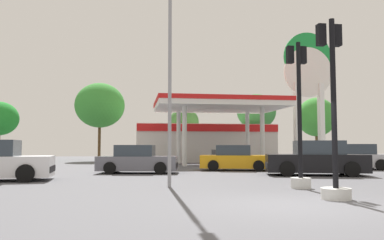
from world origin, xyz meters
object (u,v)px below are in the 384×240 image
object	(u,v)px
car_4	(316,160)
car_2	(137,160)
tree_1	(100,105)
tree_2	(184,122)
car_1	(235,159)
tree_4	(316,117)
station_pole_sign	(308,80)
traffic_signal_0	(299,130)
corner_streetlamp	(170,52)
tree_3	(256,112)
car_3	(353,158)
traffic_signal_1	(334,133)

from	to	relation	value
car_4	car_2	bearing A→B (deg)	162.35
tree_1	tree_2	distance (m)	8.41
car_1	tree_4	bearing A→B (deg)	52.72
station_pole_sign	car_1	size ratio (longest dim) A/B	2.62
tree_2	tree_4	xyz separation A→B (m)	(14.76, 1.28, 0.75)
traffic_signal_0	corner_streetlamp	bearing A→B (deg)	169.40
tree_2	tree_1	bearing A→B (deg)	-168.54
tree_1	corner_streetlamp	distance (m)	24.32
tree_4	car_4	bearing A→B (deg)	-116.59
traffic_signal_0	tree_4	world-z (taller)	tree_4
station_pole_sign	car_4	xyz separation A→B (m)	(-6.11, -13.47, -6.22)
traffic_signal_0	tree_4	xyz separation A→B (m)	(14.33, 27.61, 2.68)
car_2	tree_4	bearing A→B (deg)	45.59
station_pole_sign	tree_3	size ratio (longest dim) A/B	1.69
station_pole_sign	car_2	xyz separation A→B (m)	(-14.33, -10.86, -6.31)
car_1	car_3	world-z (taller)	car_3
tree_1	tree_2	bearing A→B (deg)	11.46
car_4	traffic_signal_0	bearing A→B (deg)	-120.96
car_3	traffic_signal_1	distance (m)	13.93
car_1	car_4	distance (m)	4.92
car_4	tree_1	distance (m)	23.18
car_1	traffic_signal_0	world-z (taller)	traffic_signal_0
car_4	traffic_signal_1	bearing A→B (deg)	-113.15
car_3	traffic_signal_0	xyz separation A→B (m)	(-7.34, -9.10, 1.19)
car_2	traffic_signal_0	distance (m)	9.37
car_3	traffic_signal_0	world-z (taller)	traffic_signal_0
station_pole_sign	car_3	size ratio (longest dim) A/B	2.49
tree_1	car_2	bearing A→B (deg)	-78.58
car_4	tree_2	bearing A→B (deg)	99.37
tree_3	station_pole_sign	bearing A→B (deg)	-67.94
car_4	tree_2	xyz separation A→B (m)	(-3.50, 21.20, 3.06)
traffic_signal_1	tree_1	distance (m)	28.70
tree_2	corner_streetlamp	distance (m)	25.83
traffic_signal_0	corner_streetlamp	world-z (taller)	corner_streetlamp
traffic_signal_0	tree_1	distance (m)	26.32
car_3	tree_4	distance (m)	20.16
traffic_signal_1	tree_4	xyz separation A→B (m)	(14.54, 30.17, 2.84)
station_pole_sign	traffic_signal_1	world-z (taller)	station_pole_sign
station_pole_sign	car_3	bearing A→B (deg)	-100.99
car_3	tree_1	distance (m)	22.71
tree_4	tree_2	bearing A→B (deg)	-175.03
station_pole_sign	corner_streetlamp	xyz separation A→B (m)	(-13.31, -17.82, -2.48)
traffic_signal_1	car_1	bearing A→B (deg)	87.51
car_1	tree_4	xyz separation A→B (m)	(14.03, 18.43, 3.90)
tree_4	corner_streetlamp	bearing A→B (deg)	-124.52
car_2	car_4	xyz separation A→B (m)	(8.21, -2.61, 0.09)
car_1	car_4	world-z (taller)	car_4
car_1	tree_3	world-z (taller)	tree_3
car_3	tree_3	xyz separation A→B (m)	(-0.71, 15.78, 4.11)
car_2	traffic_signal_0	bearing A→B (deg)	-56.37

